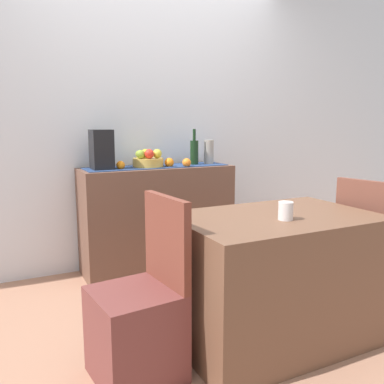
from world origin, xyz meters
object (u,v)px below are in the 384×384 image
(dining_table, at_px, (274,278))
(coffee_maker, at_px, (102,150))
(sideboard_console, at_px, (158,218))
(wine_bottle, at_px, (194,152))
(chair_near_window, at_px, (139,326))
(fruit_bowl, at_px, (148,162))
(ceramic_vase, at_px, (209,152))
(coffee_cup, at_px, (286,211))
(chair_by_corner, at_px, (373,272))

(dining_table, bearing_deg, coffee_maker, 114.29)
(sideboard_console, height_order, wine_bottle, wine_bottle)
(chair_near_window, bearing_deg, dining_table, -0.12)
(fruit_bowl, distance_m, dining_table, 1.52)
(ceramic_vase, distance_m, chair_near_window, 1.95)
(sideboard_console, distance_m, ceramic_vase, 0.74)
(coffee_maker, bearing_deg, wine_bottle, -0.00)
(coffee_maker, xyz_separation_m, ceramic_vase, (0.96, 0.00, -0.05))
(chair_near_window, bearing_deg, coffee_cup, -7.90)
(sideboard_console, bearing_deg, coffee_cup, -84.76)
(wine_bottle, bearing_deg, ceramic_vase, 0.00)
(coffee_maker, relative_size, ceramic_vase, 1.46)
(fruit_bowl, height_order, dining_table, fruit_bowl)
(fruit_bowl, distance_m, coffee_cup, 1.52)
(sideboard_console, height_order, coffee_maker, coffee_maker)
(fruit_bowl, height_order, chair_near_window, fruit_bowl)
(wine_bottle, relative_size, chair_by_corner, 0.35)
(fruit_bowl, height_order, ceramic_vase, ceramic_vase)
(ceramic_vase, height_order, coffee_cup, ceramic_vase)
(sideboard_console, distance_m, coffee_maker, 0.76)
(ceramic_vase, bearing_deg, coffee_cup, -103.32)
(sideboard_console, bearing_deg, wine_bottle, -0.00)
(wine_bottle, height_order, coffee_cup, wine_bottle)
(sideboard_console, relative_size, dining_table, 1.14)
(coffee_maker, relative_size, chair_near_window, 0.35)
(ceramic_vase, bearing_deg, chair_near_window, -129.70)
(dining_table, height_order, chair_by_corner, chair_by_corner)
(chair_near_window, relative_size, chair_by_corner, 1.00)
(wine_bottle, relative_size, coffee_cup, 3.20)
(coffee_cup, bearing_deg, wine_bottle, 81.99)
(wine_bottle, height_order, dining_table, wine_bottle)
(fruit_bowl, bearing_deg, coffee_cup, -81.76)
(coffee_cup, bearing_deg, ceramic_vase, 76.68)
(coffee_maker, xyz_separation_m, chair_near_window, (-0.20, -1.39, -0.78))
(dining_table, height_order, coffee_cup, coffee_cup)
(sideboard_console, xyz_separation_m, wine_bottle, (0.35, -0.00, 0.56))
(wine_bottle, bearing_deg, dining_table, -97.56)
(coffee_cup, bearing_deg, dining_table, 76.41)
(coffee_maker, bearing_deg, dining_table, -65.71)
(dining_table, bearing_deg, sideboard_console, 96.73)
(chair_near_window, xyz_separation_m, chair_by_corner, (1.65, -0.01, 0.00))
(dining_table, bearing_deg, wine_bottle, 82.44)
(chair_by_corner, bearing_deg, coffee_maker, 136.16)
(coffee_maker, height_order, coffee_cup, coffee_maker)
(coffee_maker, bearing_deg, chair_near_window, -98.07)
(sideboard_console, height_order, dining_table, sideboard_console)
(sideboard_console, distance_m, dining_table, 1.40)
(ceramic_vase, distance_m, coffee_cup, 1.56)
(fruit_bowl, distance_m, chair_by_corner, 1.88)
(sideboard_console, relative_size, ceramic_vase, 5.96)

